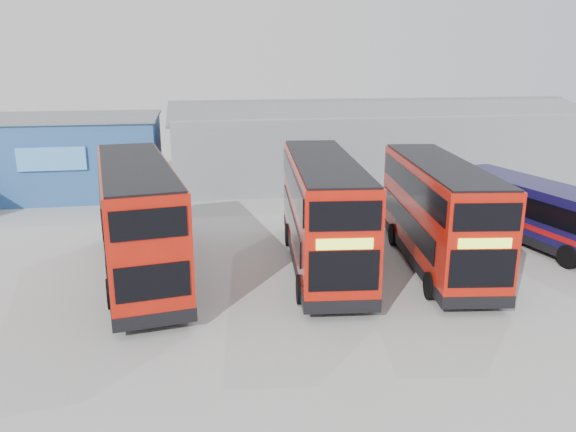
{
  "coord_description": "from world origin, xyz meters",
  "views": [
    {
      "loc": [
        -5.66,
        -21.08,
        8.77
      ],
      "look_at": [
        -1.67,
        2.29,
        2.1
      ],
      "focal_mm": 35.0,
      "sensor_mm": 36.0,
      "label": 1
    }
  ],
  "objects": [
    {
      "name": "double_decker_right",
      "position": [
        4.64,
        0.84,
        2.27
      ],
      "size": [
        3.99,
        10.99,
        4.55
      ],
      "rotation": [
        0.0,
        0.0,
        -0.13
      ],
      "color": "#B5170A",
      "rests_on": "ground"
    },
    {
      "name": "ground_plane",
      "position": [
        0.0,
        0.0,
        0.0
      ],
      "size": [
        120.0,
        120.0,
        0.0
      ],
      "primitive_type": "plane",
      "color": "gray",
      "rests_on": "ground"
    },
    {
      "name": "office_block",
      "position": [
        -14.0,
        17.99,
        2.58
      ],
      "size": [
        12.3,
        8.32,
        5.12
      ],
      "color": "navy",
      "rests_on": "ground"
    },
    {
      "name": "single_decker_blue",
      "position": [
        10.73,
        2.63,
        1.48
      ],
      "size": [
        4.52,
        11.21,
        2.97
      ],
      "rotation": [
        0.0,
        0.0,
        3.33
      ],
      "color": "#0D0E3B",
      "rests_on": "ground"
    },
    {
      "name": "double_decker_centre",
      "position": [
        -0.29,
        1.49,
        2.36
      ],
      "size": [
        3.82,
        11.41,
        4.74
      ],
      "rotation": [
        0.0,
        0.0,
        -0.1
      ],
      "color": "#B5170A",
      "rests_on": "ground"
    },
    {
      "name": "maintenance_shed",
      "position": [
        8.0,
        20.0,
        2.6
      ],
      "size": [
        30.5,
        12.0,
        5.89
      ],
      "color": "gray",
      "rests_on": "ground"
    },
    {
      "name": "double_decker_left",
      "position": [
        -7.98,
        1.54,
        2.38
      ],
      "size": [
        4.44,
        11.57,
        4.78
      ],
      "rotation": [
        0.0,
        0.0,
        3.3
      ],
      "color": "#B5170A",
      "rests_on": "ground"
    }
  ]
}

